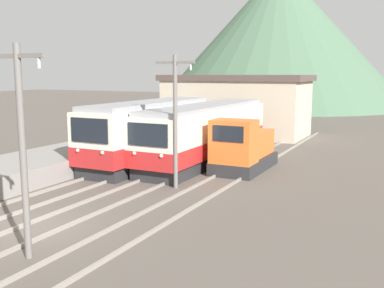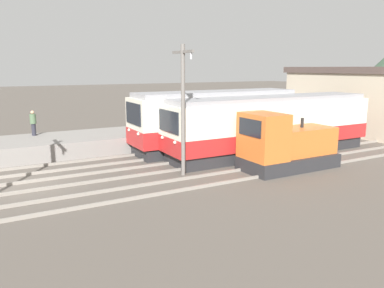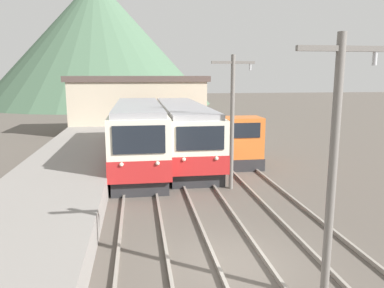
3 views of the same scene
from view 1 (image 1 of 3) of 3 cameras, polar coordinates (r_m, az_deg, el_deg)
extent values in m
plane|color=#564F47|center=(17.02, -19.14, -10.11)|extent=(200.00, 200.00, 0.00)
cube|color=gray|center=(17.36, -20.37, -9.56)|extent=(0.10, 60.00, 0.14)
cube|color=gray|center=(16.38, -16.85, -10.50)|extent=(0.10, 60.00, 0.14)
cube|color=gray|center=(15.40, -12.53, -11.59)|extent=(0.10, 60.00, 0.14)
cube|color=gray|center=(14.58, -8.02, -12.65)|extent=(0.10, 60.00, 0.14)
cube|color=#28282B|center=(27.49, -5.32, -1.67)|extent=(2.58, 10.73, 0.70)
cube|color=silver|center=(27.22, -5.37, 1.91)|extent=(2.80, 11.18, 2.77)
cube|color=red|center=(27.35, -5.35, 0.07)|extent=(2.84, 11.22, 1.00)
cube|color=black|center=(22.62, -12.92, 1.69)|extent=(2.24, 0.06, 1.22)
sphere|color=silver|center=(23.25, -14.32, -0.79)|extent=(0.18, 0.18, 0.18)
sphere|color=silver|center=(22.29, -11.31, -1.10)|extent=(0.18, 0.18, 0.18)
cube|color=#939399|center=(27.08, -5.42, 5.12)|extent=(2.46, 10.73, 0.28)
cube|color=#28282B|center=(28.04, 1.86, -1.43)|extent=(2.58, 13.12, 0.70)
cube|color=silver|center=(27.79, 1.88, 1.87)|extent=(2.80, 13.67, 2.55)
cube|color=red|center=(27.90, 1.87, 0.21)|extent=(2.84, 13.71, 0.92)
cube|color=black|center=(21.72, -5.69, 1.17)|extent=(2.24, 0.06, 1.12)
sphere|color=silver|center=(22.28, -7.34, -1.18)|extent=(0.18, 0.18, 0.18)
sphere|color=silver|center=(21.47, -3.92, -1.51)|extent=(0.18, 0.18, 0.18)
cube|color=#939399|center=(27.65, 1.90, 4.77)|extent=(2.46, 13.12, 0.28)
cube|color=#28282B|center=(25.70, 6.70, -2.45)|extent=(2.40, 5.16, 0.70)
cube|color=#D16628|center=(23.82, 5.33, 0.33)|extent=(2.28, 1.65, 2.30)
cube|color=black|center=(22.97, 4.58, 1.29)|extent=(1.68, 0.04, 0.83)
cube|color=#D16628|center=(26.28, 7.35, 0.12)|extent=(1.92, 3.41, 1.40)
cylinder|color=black|center=(26.15, 7.39, 2.18)|extent=(0.16, 0.16, 0.50)
cylinder|color=slate|center=(13.74, -20.68, -1.24)|extent=(0.20, 0.20, 6.25)
cube|color=slate|center=(13.55, -21.34, 10.40)|extent=(2.00, 0.12, 0.12)
cylinder|color=#B2B2B7|center=(12.97, -18.87, 9.74)|extent=(0.10, 0.10, 0.30)
cylinder|color=slate|center=(20.95, -2.13, 2.70)|extent=(0.20, 0.20, 6.25)
cube|color=slate|center=(20.83, -2.17, 10.31)|extent=(2.00, 0.12, 0.12)
cylinder|color=#B2B2B7|center=(20.46, -0.17, 9.78)|extent=(0.10, 0.10, 0.30)
cube|color=beige|center=(39.86, 5.58, 4.59)|extent=(12.00, 6.00, 4.75)
cube|color=#51423D|center=(39.74, 5.64, 8.37)|extent=(12.60, 6.30, 0.50)
cone|color=#47664C|center=(78.17, 10.94, 13.24)|extent=(41.79, 41.79, 22.77)
camera|label=2|loc=(11.68, 56.51, 3.77)|focal=35.00mm
camera|label=3|loc=(14.40, -57.80, 4.49)|focal=35.00mm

